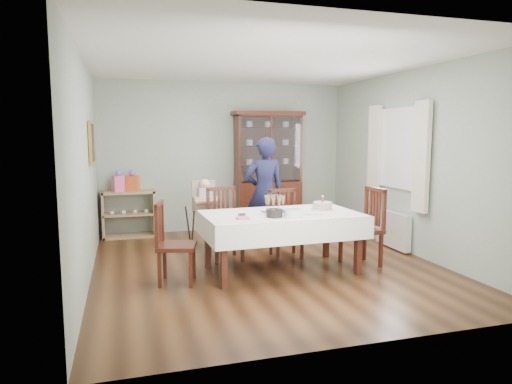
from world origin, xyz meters
name	(u,v)px	position (x,y,z in m)	size (l,w,h in m)	color
floor	(266,265)	(0.00, 0.00, 0.00)	(5.00, 5.00, 0.00)	#593319
room_shell	(255,138)	(0.00, 0.53, 1.70)	(5.00, 5.00, 5.00)	#9EAA99
dining_table	(281,242)	(0.10, -0.33, 0.38)	(2.03, 1.21, 0.76)	#4B1E12
china_cabinet	(268,169)	(0.75, 2.26, 1.12)	(1.30, 0.48, 2.18)	#4B1E12
sideboard	(129,214)	(-1.75, 2.28, 0.40)	(0.90, 0.38, 0.80)	tan
picture_frame	(91,143)	(-2.22, 0.80, 1.65)	(0.04, 0.48, 0.58)	gold
window	(400,148)	(2.22, 0.30, 1.55)	(0.04, 1.02, 1.22)	white
curtain_left	(422,157)	(2.16, -0.32, 1.45)	(0.07, 0.30, 1.55)	silver
curtain_right	(374,153)	(2.16, 0.92, 1.45)	(0.07, 0.30, 1.55)	silver
radiator	(393,229)	(2.16, 0.30, 0.30)	(0.10, 0.80, 0.55)	white
chair_far_left	(225,239)	(-0.47, 0.42, 0.30)	(0.49, 0.49, 1.01)	#4B1E12
chair_far_right	(286,237)	(0.40, 0.31, 0.29)	(0.45, 0.45, 0.97)	#4B1E12
chair_end_left	(175,259)	(-1.26, -0.42, 0.29)	(0.53, 0.53, 0.97)	#4B1E12
chair_end_right	(362,242)	(1.25, -0.36, 0.31)	(0.50, 0.50, 1.04)	#4B1E12
woman	(264,192)	(0.29, 1.00, 0.86)	(0.63, 0.41, 1.72)	black
high_chair	(205,222)	(-0.64, 1.08, 0.42)	(0.48, 0.48, 1.09)	black
champagne_tray	(275,207)	(0.04, -0.24, 0.83)	(0.36, 0.36, 0.22)	silver
birthday_cake	(322,206)	(0.70, -0.26, 0.81)	(0.29, 0.29, 0.20)	white
plate_stack_dark	(274,213)	(-0.07, -0.56, 0.81)	(0.20, 0.20, 0.10)	black
plate_stack_white	(293,213)	(0.15, -0.61, 0.81)	(0.22, 0.22, 0.09)	white
napkin_stack	(243,218)	(-0.47, -0.58, 0.77)	(0.14, 0.14, 0.02)	#F55A97
cutlery	(239,215)	(-0.46, -0.33, 0.77)	(0.12, 0.18, 0.01)	silver
cake_knife	(313,215)	(0.44, -0.58, 0.77)	(0.25, 0.02, 0.01)	silver
gift_bag_pink	(119,182)	(-1.90, 2.26, 0.96)	(0.23, 0.19, 0.36)	#F55A97
gift_bag_orange	(133,181)	(-1.67, 2.26, 0.97)	(0.24, 0.20, 0.37)	#DA5322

